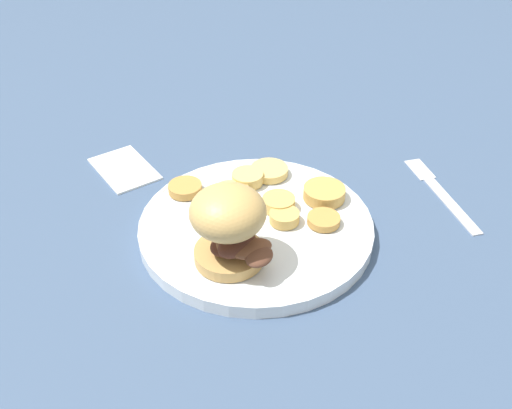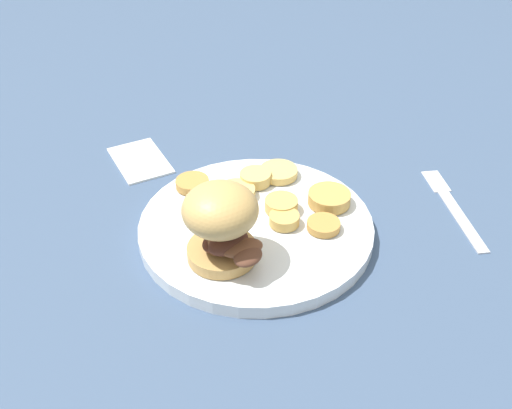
% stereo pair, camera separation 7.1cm
% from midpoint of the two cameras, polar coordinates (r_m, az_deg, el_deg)
% --- Properties ---
extents(ground_plane, '(4.00, 4.00, 0.00)m').
position_cam_midpoint_polar(ground_plane, '(0.74, 2.76, -2.79)').
color(ground_plane, '#3D5170').
extents(dinner_plate, '(0.29, 0.29, 0.02)m').
position_cam_midpoint_polar(dinner_plate, '(0.73, 2.78, -2.17)').
color(dinner_plate, white).
rests_on(dinner_plate, ground_plane).
extents(sandwich, '(0.08, 0.10, 0.09)m').
position_cam_midpoint_polar(sandwich, '(0.65, -0.07, -1.90)').
color(sandwich, tan).
rests_on(sandwich, dinner_plate).
extents(potato_round_0, '(0.05, 0.05, 0.02)m').
position_cam_midpoint_polar(potato_round_0, '(0.76, 9.66, 0.51)').
color(potato_round_0, tan).
rests_on(potato_round_0, dinner_plate).
extents(potato_round_1, '(0.04, 0.04, 0.01)m').
position_cam_midpoint_polar(potato_round_1, '(0.72, 5.53, -1.51)').
color(potato_round_1, tan).
rests_on(potato_round_1, dinner_plate).
extents(potato_round_2, '(0.04, 0.04, 0.01)m').
position_cam_midpoint_polar(potato_round_2, '(0.79, 2.52, 2.48)').
color(potato_round_2, '#DBB766').
rests_on(potato_round_2, dinner_plate).
extents(potato_round_3, '(0.05, 0.05, 0.01)m').
position_cam_midpoint_polar(potato_round_3, '(0.81, 4.70, 3.01)').
color(potato_round_3, '#DBB766').
rests_on(potato_round_3, dinner_plate).
extents(potato_round_4, '(0.04, 0.04, 0.01)m').
position_cam_midpoint_polar(potato_round_4, '(0.72, 9.27, -2.06)').
color(potato_round_4, '#BC8942').
rests_on(potato_round_4, dinner_plate).
extents(potato_round_5, '(0.05, 0.05, 0.01)m').
position_cam_midpoint_polar(potato_round_5, '(0.77, 0.76, 1.08)').
color(potato_round_5, '#DBB766').
rests_on(potato_round_5, dinner_plate).
extents(potato_round_6, '(0.04, 0.04, 0.01)m').
position_cam_midpoint_polar(potato_round_6, '(0.75, 5.17, -0.12)').
color(potato_round_6, tan).
rests_on(potato_round_6, dinner_plate).
extents(potato_round_7, '(0.04, 0.04, 0.01)m').
position_cam_midpoint_polar(potato_round_7, '(0.78, -3.71, 1.81)').
color(potato_round_7, '#BC8942').
rests_on(potato_round_7, dinner_plate).
extents(fork, '(0.13, 0.15, 0.00)m').
position_cam_midpoint_polar(fork, '(0.83, 20.65, -0.27)').
color(fork, silver).
rests_on(fork, ground_plane).
extents(napkin, '(0.10, 0.12, 0.01)m').
position_cam_midpoint_polar(napkin, '(0.88, -8.73, 4.17)').
color(napkin, white).
rests_on(napkin, ground_plane).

